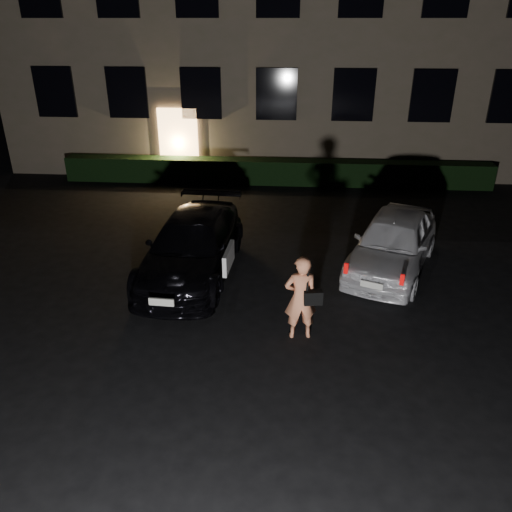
{
  "coord_description": "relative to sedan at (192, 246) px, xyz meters",
  "views": [
    {
      "loc": [
        0.65,
        -6.76,
        5.35
      ],
      "look_at": [
        -0.02,
        2.0,
        1.15
      ],
      "focal_mm": 35.0,
      "sensor_mm": 36.0,
      "label": 1
    }
  ],
  "objects": [
    {
      "name": "man",
      "position": [
        2.45,
        -2.41,
        0.16
      ],
      "size": [
        0.72,
        0.48,
        1.63
      ],
      "rotation": [
        0.0,
        0.0,
        3.3
      ],
      "color": "#EB8B60",
      "rests_on": "ground"
    },
    {
      "name": "ground",
      "position": [
        1.58,
        -3.43,
        -0.66
      ],
      "size": [
        80.0,
        80.0,
        0.0
      ],
      "primitive_type": "plane",
      "color": "black",
      "rests_on": "ground"
    },
    {
      "name": "building",
      "position": [
        1.58,
        11.56,
        5.34
      ],
      "size": [
        20.0,
        8.11,
        12.0
      ],
      "color": "#685F4A",
      "rests_on": "ground"
    },
    {
      "name": "hatch",
      "position": [
        4.59,
        0.54,
        0.01
      ],
      "size": [
        2.94,
        4.28,
        1.35
      ],
      "rotation": [
        0.0,
        0.0,
        -0.37
      ],
      "color": "white",
      "rests_on": "ground"
    },
    {
      "name": "hedge",
      "position": [
        1.58,
        7.07,
        -0.24
      ],
      "size": [
        15.0,
        0.7,
        0.85
      ],
      "primitive_type": "cube",
      "color": "black",
      "rests_on": "ground"
    },
    {
      "name": "sedan",
      "position": [
        0.0,
        0.0,
        0.0
      ],
      "size": [
        2.1,
        4.72,
        1.32
      ],
      "rotation": [
        0.0,
        0.0,
        -0.06
      ],
      "color": "black",
      "rests_on": "ground"
    }
  ]
}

